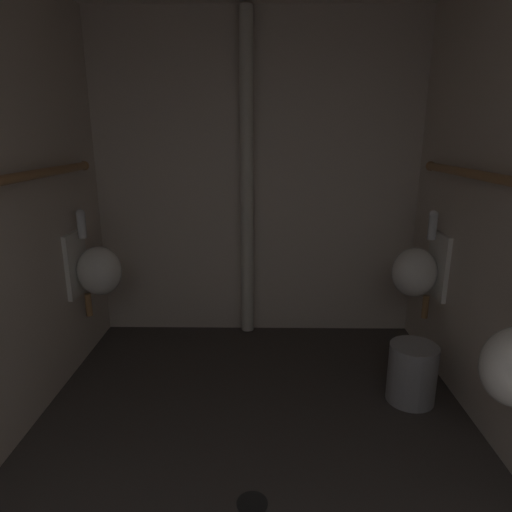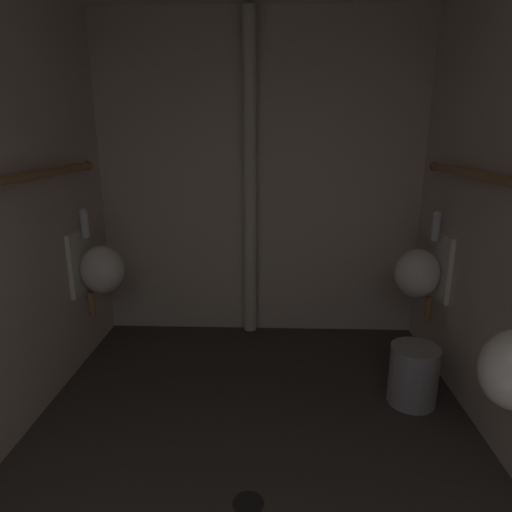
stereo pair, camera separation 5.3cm
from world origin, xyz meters
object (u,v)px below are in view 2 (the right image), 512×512
object	(u,v)px
urinal_left_mid	(99,268)
waste_bin	(413,375)
floor_drain	(248,503)
urinal_right_far	(421,272)
standpipe_back_wall	(250,182)

from	to	relation	value
urinal_left_mid	waste_bin	world-z (taller)	urinal_left_mid
floor_drain	waste_bin	bearing A→B (deg)	40.37
waste_bin	urinal_right_far	bearing A→B (deg)	72.86
floor_drain	urinal_right_far	bearing A→B (deg)	49.39
urinal_left_mid	standpipe_back_wall	world-z (taller)	standpipe_back_wall
urinal_left_mid	waste_bin	xyz separation A→B (m)	(2.04, -0.48, -0.50)
urinal_left_mid	urinal_right_far	distance (m)	2.19
waste_bin	urinal_left_mid	bearing A→B (deg)	166.90
floor_drain	waste_bin	xyz separation A→B (m)	(0.95, 0.81, 0.18)
urinal_right_far	floor_drain	world-z (taller)	urinal_right_far
standpipe_back_wall	floor_drain	world-z (taller)	standpipe_back_wall
standpipe_back_wall	urinal_right_far	bearing A→B (deg)	-22.36
urinal_right_far	standpipe_back_wall	bearing A→B (deg)	157.64
standpipe_back_wall	floor_drain	bearing A→B (deg)	-87.55
urinal_left_mid	floor_drain	distance (m)	1.82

